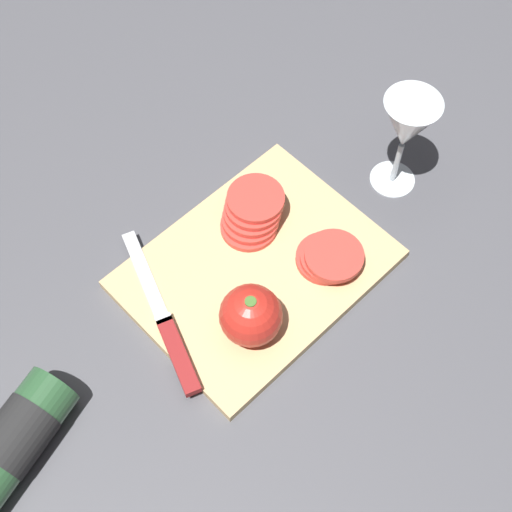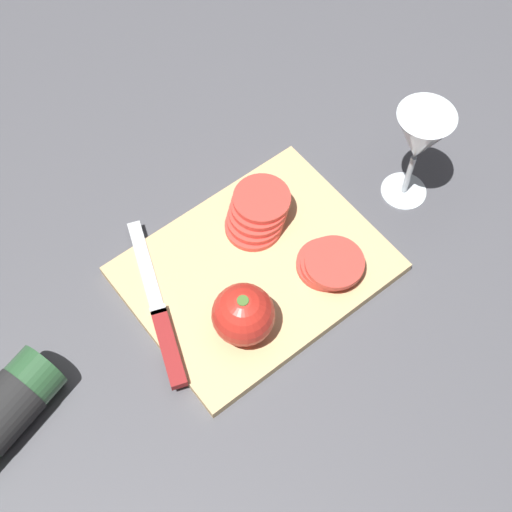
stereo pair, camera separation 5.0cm
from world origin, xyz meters
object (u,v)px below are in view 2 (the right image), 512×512
object	(u,v)px
tomato_slice_stack_near	(330,263)
knife	(165,333)
tomato_slice_stack_far	(258,212)
whole_tomato	(243,315)
wine_glass	(420,140)

from	to	relation	value
tomato_slice_stack_near	knife	bearing A→B (deg)	-13.71
tomato_slice_stack_near	tomato_slice_stack_far	bearing A→B (deg)	-76.13
whole_tomato	tomato_slice_stack_far	size ratio (longest dim) A/B	0.79
knife	tomato_slice_stack_near	size ratio (longest dim) A/B	2.68
knife	tomato_slice_stack_far	world-z (taller)	tomato_slice_stack_far
wine_glass	knife	bearing A→B (deg)	-2.89
wine_glass	tomato_slice_stack_near	xyz separation A→B (m)	(0.19, 0.04, -0.10)
whole_tomato	knife	world-z (taller)	whole_tomato
whole_tomato	tomato_slice_stack_far	world-z (taller)	whole_tomato
wine_glass	knife	distance (m)	0.45
whole_tomato	tomato_slice_stack_near	xyz separation A→B (m)	(-0.16, 0.00, -0.03)
wine_glass	tomato_slice_stack_far	xyz separation A→B (m)	(0.22, -0.09, -0.09)
knife	tomato_slice_stack_near	bearing A→B (deg)	-83.57
whole_tomato	tomato_slice_stack_far	bearing A→B (deg)	-134.38
tomato_slice_stack_far	whole_tomato	bearing A→B (deg)	45.62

